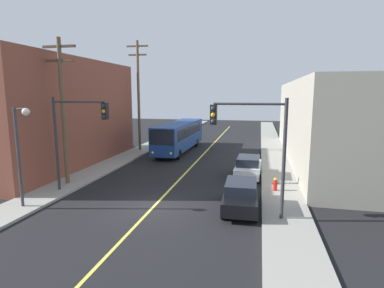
% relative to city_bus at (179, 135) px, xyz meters
% --- Properties ---
extents(ground_plane, '(120.00, 120.00, 0.00)m').
position_rel_city_bus_xyz_m(ground_plane, '(2.93, -17.23, -1.82)').
color(ground_plane, black).
extents(sidewalk_left, '(2.50, 90.00, 0.15)m').
position_rel_city_bus_xyz_m(sidewalk_left, '(-4.32, -7.23, -1.74)').
color(sidewalk_left, gray).
rests_on(sidewalk_left, ground).
extents(sidewalk_right, '(2.50, 90.00, 0.15)m').
position_rel_city_bus_xyz_m(sidewalk_right, '(10.18, -7.23, -1.74)').
color(sidewalk_right, gray).
rests_on(sidewalk_right, ground).
extents(lane_stripe_center, '(0.16, 60.00, 0.01)m').
position_rel_city_bus_xyz_m(lane_stripe_center, '(2.93, -2.23, -1.81)').
color(lane_stripe_center, '#D8CC4C').
rests_on(lane_stripe_center, ground).
extents(building_left_brick, '(10.00, 17.97, 9.29)m').
position_rel_city_bus_xyz_m(building_left_brick, '(-10.56, -8.89, 2.83)').
color(building_left_brick, brown).
rests_on(building_left_brick, ground).
extents(building_right_warehouse, '(12.00, 27.01, 7.49)m').
position_rel_city_bus_xyz_m(building_right_warehouse, '(17.43, -1.72, 1.93)').
color(building_right_warehouse, gray).
rests_on(building_right_warehouse, ground).
extents(city_bus, '(2.86, 12.21, 3.20)m').
position_rel_city_bus_xyz_m(city_bus, '(0.00, 0.00, 0.00)').
color(city_bus, navy).
rests_on(city_bus, ground).
extents(parked_car_black, '(1.91, 4.44, 1.62)m').
position_rel_city_bus_xyz_m(parked_car_black, '(7.77, -16.51, -0.98)').
color(parked_car_black, black).
rests_on(parked_car_black, ground).
extents(parked_car_white, '(1.94, 4.46, 1.62)m').
position_rel_city_bus_xyz_m(parked_car_white, '(7.92, -9.62, -0.98)').
color(parked_car_white, silver).
rests_on(parked_car_white, ground).
extents(utility_pole_near, '(2.40, 0.28, 9.87)m').
position_rel_city_bus_xyz_m(utility_pole_near, '(-4.42, -14.27, 3.77)').
color(utility_pole_near, brown).
rests_on(utility_pole_near, sidewalk_left).
extents(utility_pole_mid, '(2.40, 0.28, 11.81)m').
position_rel_city_bus_xyz_m(utility_pole_mid, '(-4.36, -0.84, 4.77)').
color(utility_pole_mid, brown).
rests_on(utility_pole_mid, sidewalk_left).
extents(traffic_signal_left_corner, '(3.75, 0.48, 6.00)m').
position_rel_city_bus_xyz_m(traffic_signal_left_corner, '(-2.48, -15.79, 2.49)').
color(traffic_signal_left_corner, '#2D2D33').
rests_on(traffic_signal_left_corner, sidewalk_left).
extents(traffic_signal_right_corner, '(3.75, 0.48, 6.00)m').
position_rel_city_bus_xyz_m(traffic_signal_right_corner, '(8.34, -17.61, 2.49)').
color(traffic_signal_right_corner, '#2D2D33').
rests_on(traffic_signal_right_corner, sidewalk_right).
extents(street_lamp_left, '(0.98, 0.40, 5.50)m').
position_rel_city_bus_xyz_m(street_lamp_left, '(-3.89, -18.91, 1.92)').
color(street_lamp_left, '#38383D').
rests_on(street_lamp_left, sidewalk_left).
extents(fire_hydrant, '(0.44, 0.26, 0.84)m').
position_rel_city_bus_xyz_m(fire_hydrant, '(9.78, -12.98, -1.23)').
color(fire_hydrant, red).
rests_on(fire_hydrant, sidewalk_right).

